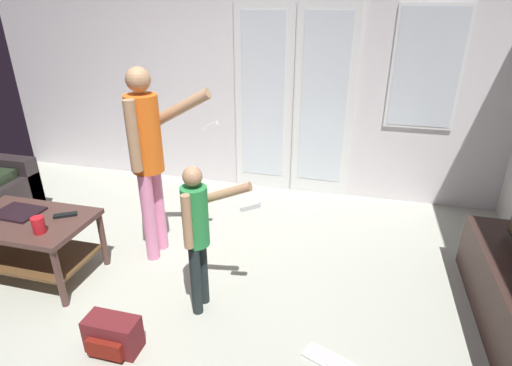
# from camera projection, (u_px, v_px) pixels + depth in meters

# --- Properties ---
(ground_plane) EXTENTS (5.84, 4.61, 0.02)m
(ground_plane) POSITION_uv_depth(u_px,v_px,m) (148.00, 307.00, 2.97)
(ground_plane) COLOR #B4B9A9
(wall_back_with_doors) EXTENTS (5.84, 0.09, 2.67)m
(wall_back_with_doors) POSITION_uv_depth(u_px,v_px,m) (243.00, 75.00, 4.41)
(wall_back_with_doors) COLOR silver
(wall_back_with_doors) RESTS_ON ground_plane
(coffee_table) EXTENTS (0.96, 0.60, 0.52)m
(coffee_table) POSITION_uv_depth(u_px,v_px,m) (30.00, 235.00, 3.15)
(coffee_table) COLOR #4F342E
(coffee_table) RESTS_ON ground_plane
(person_adult) EXTENTS (0.67, 0.44, 1.60)m
(person_adult) POSITION_uv_depth(u_px,v_px,m) (148.00, 150.00, 3.20)
(person_adult) COLOR pink
(person_adult) RESTS_ON ground_plane
(person_child) EXTENTS (0.51, 0.30, 1.10)m
(person_child) POSITION_uv_depth(u_px,v_px,m) (198.00, 228.00, 2.69)
(person_child) COLOR #20292A
(person_child) RESTS_ON ground_plane
(backpack) EXTENTS (0.34, 0.20, 0.24)m
(backpack) POSITION_uv_depth(u_px,v_px,m) (113.00, 335.00, 2.55)
(backpack) COLOR maroon
(backpack) RESTS_ON ground_plane
(loose_keyboard) EXTENTS (0.46, 0.29, 0.02)m
(loose_keyboard) POSITION_uv_depth(u_px,v_px,m) (338.00, 365.00, 2.47)
(loose_keyboard) COLOR white
(loose_keyboard) RESTS_ON ground_plane
(laptop_closed) EXTENTS (0.35, 0.27, 0.02)m
(laptop_closed) POSITION_uv_depth(u_px,v_px,m) (18.00, 212.00, 3.16)
(laptop_closed) COLOR black
(laptop_closed) RESTS_ON coffee_table
(cup_near_edge) EXTENTS (0.09, 0.09, 0.12)m
(cup_near_edge) POSITION_uv_depth(u_px,v_px,m) (39.00, 225.00, 2.88)
(cup_near_edge) COLOR red
(cup_near_edge) RESTS_ON coffee_table
(tv_remote_black) EXTENTS (0.17, 0.13, 0.02)m
(tv_remote_black) POSITION_uv_depth(u_px,v_px,m) (65.00, 215.00, 3.12)
(tv_remote_black) COLOR black
(tv_remote_black) RESTS_ON coffee_table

